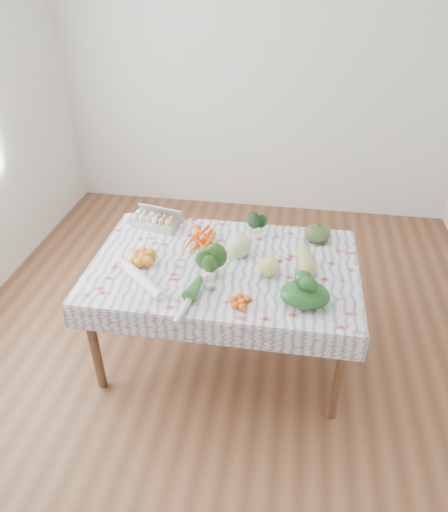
{
  "coord_description": "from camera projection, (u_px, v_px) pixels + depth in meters",
  "views": [
    {
      "loc": [
        0.37,
        -2.3,
        2.41
      ],
      "look_at": [
        0.0,
        0.0,
        0.82
      ],
      "focal_mm": 32.0,
      "sensor_mm": 36.0,
      "label": 1
    }
  ],
  "objects": [
    {
      "name": "cabbage",
      "position": [
        239.0,
        245.0,
        2.88
      ],
      "size": [
        0.2,
        0.2,
        0.16
      ],
      "primitive_type": "sphere",
      "rotation": [
        0.0,
        0.0,
        0.3
      ],
      "color": "#ABC97C",
      "rests_on": "tablecloth"
    },
    {
      "name": "orange_cluster",
      "position": [
        143.0,
        257.0,
        2.84
      ],
      "size": [
        0.24,
        0.24,
        0.07
      ],
      "primitive_type": "cube",
      "rotation": [
        0.0,
        0.0,
        0.09
      ],
      "color": "orange",
      "rests_on": "tablecloth"
    },
    {
      "name": "daikon",
      "position": [
        142.0,
        279.0,
        2.67
      ],
      "size": [
        0.36,
        0.33,
        0.06
      ],
      "primitive_type": "cylinder",
      "rotation": [
        1.57,
        0.0,
        0.84
      ],
      "color": "white",
      "rests_on": "tablecloth"
    },
    {
      "name": "tablecloth",
      "position": [
        224.0,
        264.0,
        2.85
      ],
      "size": [
        1.66,
        1.06,
        0.01
      ],
      "primitive_type": "cube",
      "color": "silver",
      "rests_on": "dining_table"
    },
    {
      "name": "kabocha_squash",
      "position": [
        318.0,
        233.0,
        3.04
      ],
      "size": [
        0.23,
        0.23,
        0.11
      ],
      "primitive_type": "ellipsoid",
      "rotation": [
        0.0,
        0.0,
        0.42
      ],
      "color": "#3A4B24",
      "rests_on": "tablecloth"
    },
    {
      "name": "spinach_bag",
      "position": [
        305.0,
        294.0,
        2.5
      ],
      "size": [
        0.29,
        0.24,
        0.12
      ],
      "primitive_type": "ellipsoid",
      "rotation": [
        0.0,
        0.0,
        -0.06
      ],
      "color": "#133814",
      "rests_on": "tablecloth"
    },
    {
      "name": "wall_back",
      "position": [
        261.0,
        74.0,
        4.33
      ],
      "size": [
        4.0,
        0.04,
        2.8
      ],
      "primitive_type": "cube",
      "color": "silver",
      "rests_on": "ground"
    },
    {
      "name": "butternut_squash",
      "position": [
        306.0,
        260.0,
        2.78
      ],
      "size": [
        0.15,
        0.27,
        0.12
      ],
      "primitive_type": "ellipsoid",
      "rotation": [
        0.0,
        0.0,
        0.12
      ],
      "color": "tan",
      "rests_on": "tablecloth"
    },
    {
      "name": "egg_carton",
      "position": [
        154.0,
        222.0,
        3.19
      ],
      "size": [
        0.36,
        0.21,
        0.09
      ],
      "primitive_type": "cube",
      "rotation": [
        0.0,
        0.0,
        -0.22
      ],
      "color": "#9A9995",
      "rests_on": "tablecloth"
    },
    {
      "name": "mandarin_cluster",
      "position": [
        241.0,
        301.0,
        2.51
      ],
      "size": [
        0.19,
        0.19,
        0.05
      ],
      "primitive_type": "cube",
      "rotation": [
        0.0,
        0.0,
        -0.22
      ],
      "color": "#DB580E",
      "rests_on": "tablecloth"
    },
    {
      "name": "kale_bunch",
      "position": [
        256.0,
        225.0,
        3.12
      ],
      "size": [
        0.18,
        0.17,
        0.13
      ],
      "primitive_type": "ellipsoid",
      "rotation": [
        0.0,
        0.0,
        0.33
      ],
      "color": "black",
      "rests_on": "tablecloth"
    },
    {
      "name": "dining_table",
      "position": [
        224.0,
        274.0,
        2.9
      ],
      "size": [
        1.6,
        1.0,
        0.75
      ],
      "color": "brown",
      "rests_on": "ground"
    },
    {
      "name": "broccoli",
      "position": [
        206.0,
        270.0,
        2.69
      ],
      "size": [
        0.23,
        0.23,
        0.12
      ],
      "primitive_type": "ellipsoid",
      "rotation": [
        0.0,
        0.0,
        0.42
      ],
      "color": "#235019",
      "rests_on": "tablecloth"
    },
    {
      "name": "leek",
      "position": [
        188.0,
        301.0,
        2.52
      ],
      "size": [
        0.1,
        0.37,
        0.04
      ],
      "primitive_type": "cylinder",
      "rotation": [
        1.57,
        0.0,
        -0.15
      ],
      "color": "beige",
      "rests_on": "tablecloth"
    },
    {
      "name": "carrot_bunch",
      "position": [
        200.0,
        242.0,
        3.02
      ],
      "size": [
        0.27,
        0.25,
        0.04
      ],
      "primitive_type": "cube",
      "rotation": [
        0.0,
        0.0,
        0.16
      ],
      "color": "#F74900",
      "rests_on": "tablecloth"
    },
    {
      "name": "ground",
      "position": [
        224.0,
        350.0,
        3.28
      ],
      "size": [
        4.5,
        4.5,
        0.0
      ],
      "primitive_type": "plane",
      "color": "brown",
      "rests_on": "ground"
    },
    {
      "name": "grapefruit",
      "position": [
        269.0,
        267.0,
        2.71
      ],
      "size": [
        0.15,
        0.15,
        0.13
      ],
      "primitive_type": "sphere",
      "rotation": [
        0.0,
        0.0,
        -0.23
      ],
      "color": "#D0C168",
      "rests_on": "tablecloth"
    }
  ]
}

